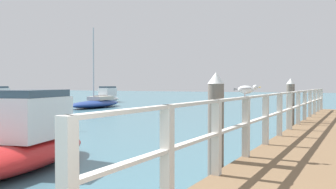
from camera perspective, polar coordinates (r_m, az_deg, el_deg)
name	(u,v)px	position (r m, az deg, el deg)	size (l,w,h in m)	color
pier_deck	(333,140)	(11.37, 24.06, -6.37)	(2.47, 20.07, 0.44)	brown
pier_railing	(290,106)	(11.42, 18.32, -1.77)	(0.12, 18.59, 1.11)	beige
dock_piling_near	(216,128)	(6.52, 7.39, -5.20)	(0.29, 0.29, 1.97)	#6B6056
dock_piling_far	(290,106)	(13.79, 18.37, -1.69)	(0.29, 0.29, 1.97)	#6B6056
seagull_foreground	(246,89)	(6.84, 11.95, 0.81)	(0.47, 0.23, 0.21)	white
boat_1	(96,103)	(28.63, -11.01, -1.30)	(2.83, 6.24, 6.00)	navy
boat_2	(25,142)	(8.40, -21.23, -6.88)	(2.58, 4.75, 1.64)	red
boat_6	(106,97)	(36.85, -9.55, -0.37)	(2.07, 4.74, 1.56)	white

